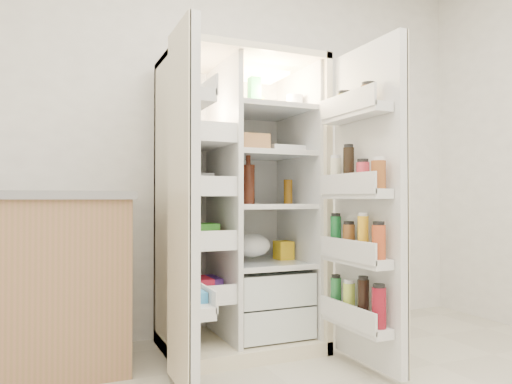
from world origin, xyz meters
name	(u,v)px	position (x,y,z in m)	size (l,w,h in m)	color
wall_back	(220,138)	(0.00, 2.00, 1.35)	(4.00, 0.02, 2.70)	white
refrigerator	(239,228)	(0.01, 1.65, 0.74)	(0.92, 0.70, 1.80)	beige
freezer_door	(184,206)	(-0.51, 1.05, 0.89)	(0.15, 0.40, 1.72)	silver
fridge_door	(366,208)	(0.47, 0.96, 0.87)	(0.17, 0.58, 1.72)	silver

